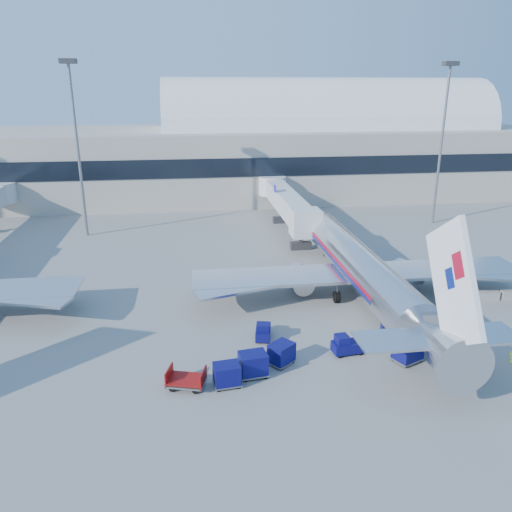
{
  "coord_description": "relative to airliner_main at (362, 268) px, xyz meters",
  "views": [
    {
      "loc": [
        -5.93,
        -38.16,
        19.17
      ],
      "look_at": [
        0.07,
        6.0,
        4.12
      ],
      "focal_mm": 35.0,
      "sensor_mm": 36.0,
      "label": 1
    }
  ],
  "objects": [
    {
      "name": "ground",
      "position": [
        -10.0,
        -4.51,
        -2.93
      ],
      "size": [
        260.0,
        260.0,
        0.0
      ],
      "primitive_type": "plane",
      "color": "gray",
      "rests_on": "ground"
    },
    {
      "name": "terminal",
      "position": [
        -23.6,
        51.46,
        4.6
      ],
      "size": [
        170.0,
        28.15,
        21.0
      ],
      "color": "#B2AA9E",
      "rests_on": "ground"
    },
    {
      "name": "airliner_main",
      "position": [
        0.0,
        0.0,
        0.0
      ],
      "size": [
        32.0,
        37.26,
        12.07
      ],
      "color": "silver",
      "rests_on": "ground"
    },
    {
      "name": "jetbridge_near",
      "position": [
        -2.4,
        26.3,
        1.0
      ],
      "size": [
        4.4,
        27.5,
        6.25
      ],
      "color": "silver",
      "rests_on": "ground"
    },
    {
      "name": "mast_west",
      "position": [
        -30.0,
        25.49,
        11.87
      ],
      "size": [
        2.0,
        1.2,
        22.6
      ],
      "color": "slate",
      "rests_on": "ground"
    },
    {
      "name": "mast_east",
      "position": [
        20.0,
        25.49,
        11.87
      ],
      "size": [
        2.0,
        1.2,
        22.6
      ],
      "color": "slate",
      "rests_on": "ground"
    },
    {
      "name": "barrier_near",
      "position": [
        8.0,
        -2.51,
        -2.48
      ],
      "size": [
        3.0,
        0.55,
        0.9
      ],
      "primitive_type": "cube",
      "color": "#9E9E96",
      "rests_on": "ground"
    },
    {
      "name": "barrier_mid",
      "position": [
        11.3,
        -2.51,
        -2.48
      ],
      "size": [
        3.0,
        0.55,
        0.9
      ],
      "primitive_type": "cube",
      "color": "#9E9E96",
      "rests_on": "ground"
    },
    {
      "name": "tug_lead",
      "position": [
        -4.59,
        -10.32,
        -2.22
      ],
      "size": [
        2.51,
        1.46,
        1.56
      ],
      "rotation": [
        0.0,
        0.0,
        0.11
      ],
      "color": "#0A0B50",
      "rests_on": "ground"
    },
    {
      "name": "tug_right",
      "position": [
        0.25,
        -7.7,
        -2.27
      ],
      "size": [
        2.39,
        1.54,
        1.44
      ],
      "rotation": [
        0.0,
        0.0,
        -0.21
      ],
      "color": "#0A0B50",
      "rests_on": "ground"
    },
    {
      "name": "tug_left",
      "position": [
        -10.53,
        -7.13,
        -2.24
      ],
      "size": [
        1.57,
        2.5,
        1.51
      ],
      "rotation": [
        0.0,
        0.0,
        1.38
      ],
      "color": "#0A0B50",
      "rests_on": "ground"
    },
    {
      "name": "cart_train_a",
      "position": [
        -9.78,
        -11.13,
        -2.06
      ],
      "size": [
        2.31,
        2.25,
        1.62
      ],
      "rotation": [
        0.0,
        0.0,
        0.69
      ],
      "color": "#0A0B50",
      "rests_on": "ground"
    },
    {
      "name": "cart_train_b",
      "position": [
        -12.03,
        -12.45,
        -1.99
      ],
      "size": [
        2.19,
        1.79,
        1.75
      ],
      "rotation": [
        0.0,
        0.0,
        0.14
      ],
      "color": "#0A0B50",
      "rests_on": "ground"
    },
    {
      "name": "cart_train_c",
      "position": [
        -13.94,
        -13.43,
        -2.07
      ],
      "size": [
        1.99,
        1.62,
        1.61
      ],
      "rotation": [
        0.0,
        0.0,
        0.13
      ],
      "color": "#0A0B50",
      "rests_on": "ground"
    },
    {
      "name": "cart_solo_near",
      "position": [
        -0.52,
        -12.05,
        -1.98
      ],
      "size": [
        2.46,
        2.23,
        1.77
      ],
      "rotation": [
        0.0,
        0.0,
        0.43
      ],
      "color": "#0A0B50",
      "rests_on": "ground"
    },
    {
      "name": "cart_solo_far",
      "position": [
        3.41,
        -11.9,
        -2.08
      ],
      "size": [
        2.07,
        1.75,
        1.59
      ],
      "rotation": [
        0.0,
        0.0,
        -0.24
      ],
      "color": "#0A0B50",
      "rests_on": "ground"
    },
    {
      "name": "cart_open_red",
      "position": [
        -16.63,
        -13.24,
        -2.45
      ],
      "size": [
        2.86,
        2.36,
        0.66
      ],
      "rotation": [
        0.0,
        0.0,
        -0.28
      ],
      "color": "slate",
      "rests_on": "ground"
    }
  ]
}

